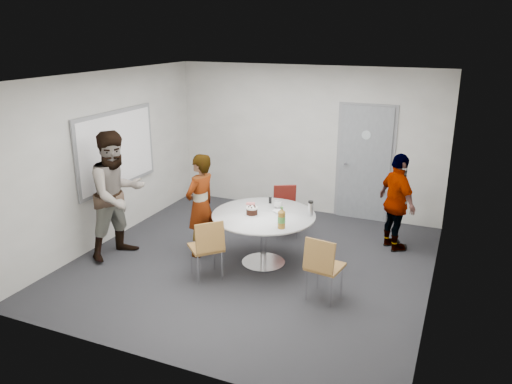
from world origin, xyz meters
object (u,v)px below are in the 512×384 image
at_px(chair_far, 285,205).
at_px(whiteboard, 117,149).
at_px(person_left, 117,195).
at_px(door, 365,164).
at_px(table, 265,221).
at_px(chair_near_right, 322,263).
at_px(person_main, 201,205).
at_px(chair_near_left, 208,244).
at_px(person_right, 397,203).

bearing_deg(chair_far, whiteboard, -5.02).
bearing_deg(person_left, door, -27.28).
bearing_deg(whiteboard, chair_far, 22.44).
xyz_separation_m(table, chair_far, (-0.12, 1.19, -0.17)).
relative_size(table, chair_far, 1.79).
height_order(chair_near_right, person_left, person_left).
distance_m(chair_far, person_main, 1.57).
relative_size(chair_near_right, chair_far, 1.05).
xyz_separation_m(whiteboard, chair_near_left, (2.12, -0.91, -0.92)).
height_order(chair_far, person_main, person_main).
bearing_deg(person_right, person_left, 76.57).
bearing_deg(person_right, door, -6.42).
xyz_separation_m(person_main, person_left, (-1.12, -0.50, 0.17)).
bearing_deg(person_main, table, 105.16).
relative_size(chair_near_left, person_right, 0.57).
height_order(table, chair_far, table).
bearing_deg(person_right, person_main, 77.40).
relative_size(whiteboard, person_left, 0.99).
distance_m(door, chair_near_left, 3.54).
height_order(chair_near_right, person_right, person_right).
relative_size(chair_near_right, person_left, 0.45).
relative_size(door, chair_near_left, 2.42).
xyz_separation_m(door, person_left, (-3.05, -2.99, -0.06)).
height_order(chair_near_left, person_left, person_left).
height_order(chair_near_left, chair_far, chair_near_left).
distance_m(door, chair_far, 1.70).
xyz_separation_m(door, person_main, (-1.93, -2.49, -0.24)).
height_order(whiteboard, chair_far, whiteboard).
xyz_separation_m(chair_near_left, chair_near_right, (1.58, 0.06, -0.00)).
xyz_separation_m(door, person_right, (0.74, -1.14, -0.26)).
distance_m(person_main, person_left, 1.24).
bearing_deg(door, person_left, -135.54).
bearing_deg(person_right, chair_near_left, 93.80).
xyz_separation_m(chair_near_left, person_left, (-1.61, 0.20, 0.43)).
relative_size(door, person_right, 1.38).
relative_size(table, chair_near_right, 1.70).
bearing_deg(chair_near_right, person_main, 171.31).
height_order(door, chair_far, door).
distance_m(chair_near_right, person_main, 2.18).
bearing_deg(table, person_left, -165.30).
height_order(door, person_left, door).
relative_size(chair_near_left, person_main, 0.55).
distance_m(table, chair_near_right, 1.28).
distance_m(table, chair_near_left, 0.93).
bearing_deg(chair_near_left, table, 9.51).
bearing_deg(door, table, -110.67).
distance_m(whiteboard, person_left, 1.00).
bearing_deg(person_main, chair_near_left, 46.65).
distance_m(chair_near_left, person_left, 1.68).
bearing_deg(person_main, person_left, -54.40).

